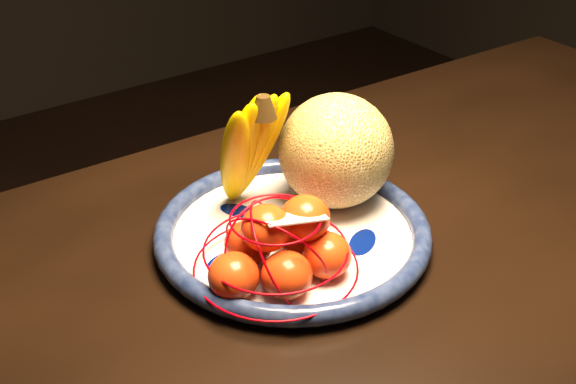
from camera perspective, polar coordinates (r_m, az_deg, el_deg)
dining_table at (r=1.00m, az=11.48°, el=-7.22°), size 1.48×0.91×0.73m
fruit_bowl at (r=0.92m, az=0.36°, el=-3.22°), size 0.35×0.35×0.03m
cantaloupe at (r=0.95m, az=3.82°, el=3.27°), size 0.15×0.15×0.15m
banana_bunch at (r=0.92m, az=-3.33°, el=3.66°), size 0.13×0.12×0.19m
mandarin_bag at (r=0.83m, az=-0.63°, el=-4.45°), size 0.26×0.26×0.12m
price_tag at (r=0.80m, az=0.58°, el=-2.08°), size 0.08×0.05×0.01m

